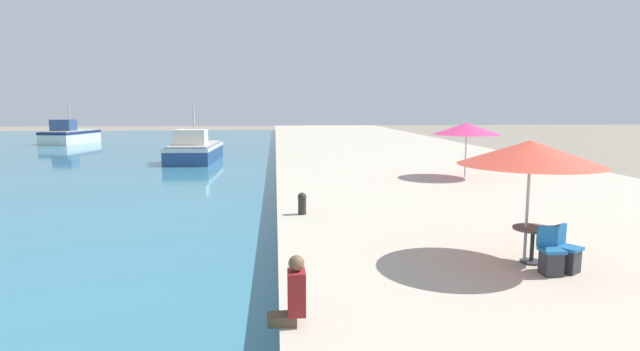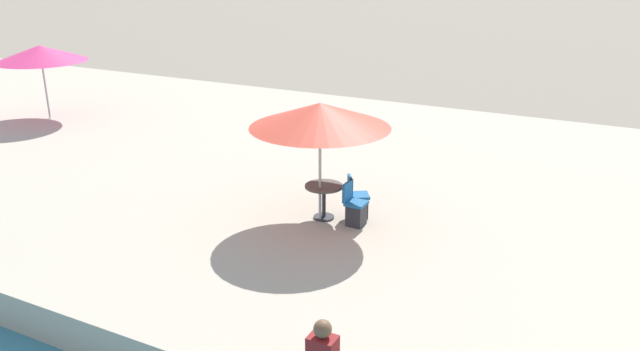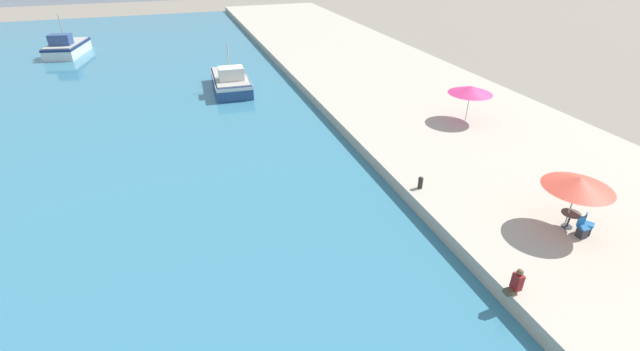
% 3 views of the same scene
% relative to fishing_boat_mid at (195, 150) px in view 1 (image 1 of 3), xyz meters
% --- Properties ---
extents(quay_promenade, '(16.00, 90.00, 0.74)m').
position_rel_fishing_boat_mid_xyz_m(quay_promenade, '(13.68, -0.20, -0.47)').
color(quay_promenade, '#BCB29E').
rests_on(quay_promenade, ground_plane).
extents(fishing_boat_mid, '(3.24, 7.00, 4.01)m').
position_rel_fishing_boat_mid_xyz_m(fishing_boat_mid, '(0.00, 0.00, 0.00)').
color(fishing_boat_mid, navy).
rests_on(fishing_boat_mid, water_basin).
extents(fishing_boat_far, '(4.33, 6.80, 4.35)m').
position_rel_fishing_boat_mid_xyz_m(fishing_boat_far, '(-15.62, 18.43, 0.06)').
color(fishing_boat_far, silver).
rests_on(fishing_boat_far, water_basin).
extents(cafe_umbrella_pink, '(2.84, 2.84, 2.52)m').
position_rel_fishing_boat_mid_xyz_m(cafe_umbrella_pink, '(10.72, -26.06, 2.17)').
color(cafe_umbrella_pink, '#B7B7B7').
rests_on(cafe_umbrella_pink, quay_promenade).
extents(cafe_umbrella_white, '(2.95, 2.95, 2.44)m').
position_rel_fishing_boat_mid_xyz_m(cafe_umbrella_white, '(14.12, -14.05, 2.08)').
color(cafe_umbrella_white, '#B7B7B7').
rests_on(cafe_umbrella_white, quay_promenade).
extents(cafe_table, '(0.80, 0.80, 0.74)m').
position_rel_fishing_boat_mid_xyz_m(cafe_table, '(10.87, -26.07, 0.44)').
color(cafe_table, '#333338').
rests_on(cafe_table, quay_promenade).
extents(cafe_chair_left, '(0.41, 0.44, 0.91)m').
position_rel_fishing_boat_mid_xyz_m(cafe_chair_left, '(10.85, -26.80, 0.23)').
color(cafe_chair_left, '#2D2D33').
rests_on(cafe_chair_left, quay_promenade).
extents(cafe_chair_right, '(0.57, 0.58, 0.91)m').
position_rel_fishing_boat_mid_xyz_m(cafe_chair_right, '(11.26, -26.68, 0.23)').
color(cafe_chair_right, '#2D2D33').
rests_on(cafe_chair_right, quay_promenade).
extents(person_at_quay, '(0.56, 0.36, 1.05)m').
position_rel_fishing_boat_mid_xyz_m(person_at_quay, '(5.89, -28.54, 0.37)').
color(person_at_quay, brown).
rests_on(person_at_quay, quay_promenade).
extents(mooring_bollard, '(0.26, 0.26, 0.65)m').
position_rel_fishing_boat_mid_xyz_m(mooring_bollard, '(6.42, -21.06, 0.25)').
color(mooring_bollard, '#2D2823').
rests_on(mooring_bollard, quay_promenade).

